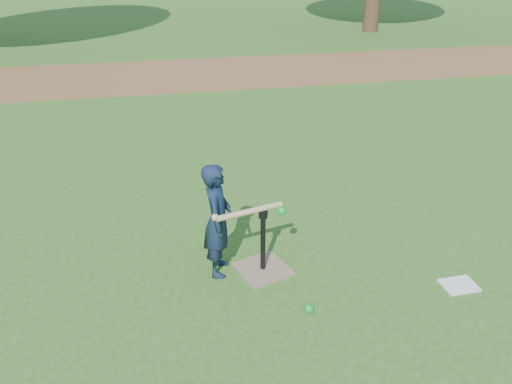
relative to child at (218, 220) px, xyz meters
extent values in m
plane|color=#285116|center=(0.09, -0.11, -0.53)|extent=(80.00, 80.00, 0.00)
cube|color=brown|center=(0.09, 7.39, -0.52)|extent=(24.00, 3.00, 0.01)
imported|color=#101C31|center=(0.00, 0.00, 0.00)|extent=(0.34, 0.43, 1.05)
sphere|color=#0D9130|center=(0.62, -0.72, -0.49)|extent=(0.08, 0.08, 0.08)
cube|color=silver|center=(2.01, -0.65, -0.52)|extent=(0.30, 0.24, 0.01)
cube|color=#79654D|center=(0.38, -0.08, -0.52)|extent=(0.54, 0.54, 0.02)
cylinder|color=black|center=(0.38, -0.08, -0.23)|extent=(0.05, 0.05, 0.55)
cylinder|color=black|center=(0.38, -0.08, 0.06)|extent=(0.08, 0.08, 0.06)
cylinder|color=tan|center=(0.26, -0.10, 0.11)|extent=(0.60, 0.19, 0.05)
sphere|color=tan|center=(-0.04, -0.14, 0.11)|extent=(0.06, 0.06, 0.06)
sphere|color=#0D9130|center=(0.52, -0.17, 0.13)|extent=(0.08, 0.08, 0.08)
camera|label=1|loc=(-0.44, -3.71, 2.17)|focal=35.00mm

